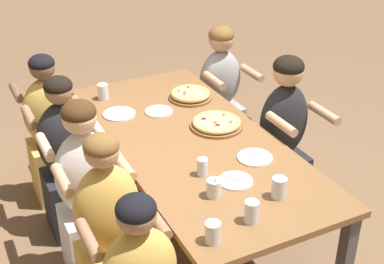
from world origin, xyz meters
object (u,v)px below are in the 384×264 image
(cocktail_glass_blue, at_px, (214,189))
(diner_far_center, at_px, (282,142))
(empty_plate_d, at_px, (159,111))
(drinking_glass_a, at_px, (103,92))
(drinking_glass_e, at_px, (251,212))
(diner_near_center, at_px, (88,198))
(drinking_glass_b, at_px, (279,188))
(drinking_glass_c, at_px, (202,168))
(empty_plate_c, at_px, (119,114))
(diner_far_left, at_px, (220,98))
(empty_plate_a, at_px, (255,157))
(drinking_glass_d, at_px, (213,233))
(diner_near_left, at_px, (52,135))
(diner_near_midleft, at_px, (68,164))
(empty_plate_b, at_px, (236,181))
(pizza_board_main, at_px, (216,123))
(diner_near_midright, at_px, (110,238))
(pizza_board_second, at_px, (190,95))

(cocktail_glass_blue, bearing_deg, diner_far_center, 124.57)
(empty_plate_d, relative_size, drinking_glass_a, 1.67)
(drinking_glass_e, bearing_deg, diner_near_center, -145.20)
(empty_plate_d, relative_size, drinking_glass_b, 1.61)
(diner_near_center, bearing_deg, drinking_glass_c, -33.02)
(empty_plate_c, distance_m, drinking_glass_a, 0.30)
(diner_near_center, relative_size, diner_far_left, 1.04)
(empty_plate_a, distance_m, cocktail_glass_blue, 0.46)
(drinking_glass_d, distance_m, diner_near_left, 1.88)
(empty_plate_c, height_order, diner_near_left, diner_near_left)
(drinking_glass_e, bearing_deg, diner_near_midleft, -155.74)
(drinking_glass_b, bearing_deg, drinking_glass_d, -71.67)
(drinking_glass_e, xyz_separation_m, diner_near_left, (-1.78, -0.59, -0.30))
(diner_far_left, bearing_deg, drinking_glass_b, 70.78)
(cocktail_glass_blue, distance_m, drinking_glass_b, 0.34)
(empty_plate_c, height_order, drinking_glass_b, drinking_glass_b)
(drinking_glass_b, relative_size, diner_near_midleft, 0.10)
(drinking_glass_c, distance_m, drinking_glass_d, 0.58)
(cocktail_glass_blue, bearing_deg, drinking_glass_d, -29.43)
(diner_near_midleft, bearing_deg, cocktail_glass_blue, -63.01)
(cocktail_glass_blue, xyz_separation_m, diner_near_left, (-1.51, -0.53, -0.29))
(drinking_glass_e, bearing_deg, drinking_glass_d, -78.62)
(empty_plate_d, bearing_deg, empty_plate_a, 17.97)
(empty_plate_d, height_order, drinking_glass_e, drinking_glass_e)
(drinking_glass_a, relative_size, drinking_glass_e, 0.97)
(empty_plate_b, distance_m, cocktail_glass_blue, 0.19)
(pizza_board_main, bearing_deg, diner_near_midleft, -111.70)
(diner_far_left, bearing_deg, drinking_glass_a, 3.71)
(empty_plate_d, xyz_separation_m, diner_near_midright, (0.86, -0.67, -0.24))
(empty_plate_b, relative_size, empty_plate_d, 1.00)
(diner_near_center, bearing_deg, empty_plate_d, 34.77)
(drinking_glass_a, distance_m, drinking_glass_d, 1.75)
(diner_near_midleft, bearing_deg, diner_far_center, -17.35)
(diner_near_midright, bearing_deg, drinking_glass_e, -37.96)
(pizza_board_main, height_order, diner_near_midright, diner_near_midright)
(diner_near_midleft, relative_size, diner_near_left, 1.01)
(diner_near_left, bearing_deg, drinking_glass_b, -63.43)
(diner_far_left, bearing_deg, cocktail_glass_blue, 59.56)
(drinking_glass_c, xyz_separation_m, drinking_glass_e, (0.48, 0.02, 0.01))
(diner_near_midright, bearing_deg, pizza_board_second, 44.81)
(empty_plate_b, bearing_deg, drinking_glass_d, -42.70)
(diner_near_midleft, bearing_deg, empty_plate_a, -41.23)
(diner_far_center, bearing_deg, drinking_glass_b, 53.01)
(empty_plate_c, bearing_deg, cocktail_glass_blue, 6.23)
(pizza_board_main, height_order, diner_near_left, diner_near_left)
(diner_near_midleft, bearing_deg, drinking_glass_b, -55.37)
(cocktail_glass_blue, xyz_separation_m, drinking_glass_c, (-0.21, 0.04, -0.00))
(diner_near_midleft, bearing_deg, drinking_glass_e, -65.74)
(drinking_glass_c, relative_size, diner_far_left, 0.09)
(pizza_board_second, distance_m, diner_near_midleft, 1.01)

